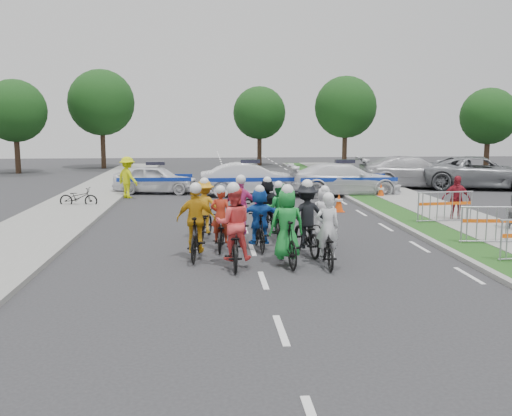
{
  "coord_description": "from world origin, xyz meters",
  "views": [
    {
      "loc": [
        -1.16,
        -11.87,
        3.35
      ],
      "look_at": [
        0.12,
        3.26,
        1.1
      ],
      "focal_mm": 40.0,
      "sensor_mm": 36.0,
      "label": 1
    }
  ],
  "objects": [
    {
      "name": "ground",
      "position": [
        0.0,
        0.0,
        0.0
      ],
      "size": [
        90.0,
        90.0,
        0.0
      ],
      "primitive_type": "plane",
      "color": "#28282B",
      "rests_on": "ground"
    },
    {
      "name": "curb_right",
      "position": [
        5.1,
        5.0,
        0.06
      ],
      "size": [
        0.2,
        60.0,
        0.12
      ],
      "primitive_type": "cube",
      "color": "gray",
      "rests_on": "ground"
    },
    {
      "name": "grass_strip",
      "position": [
        5.8,
        5.0,
        0.06
      ],
      "size": [
        1.2,
        60.0,
        0.11
      ],
      "primitive_type": "cube",
      "color": "#1B4415",
      "rests_on": "ground"
    },
    {
      "name": "sidewalk_right",
      "position": [
        7.6,
        5.0,
        0.07
      ],
      "size": [
        2.4,
        60.0,
        0.13
      ],
      "primitive_type": "cube",
      "color": "gray",
      "rests_on": "ground"
    },
    {
      "name": "sidewalk_left",
      "position": [
        -6.5,
        5.0,
        0.07
      ],
      "size": [
        3.0,
        60.0,
        0.13
      ],
      "primitive_type": "cube",
      "color": "gray",
      "rests_on": "ground"
    },
    {
      "name": "rider_0",
      "position": [
        1.63,
        1.17,
        0.59
      ],
      "size": [
        0.71,
        1.77,
        1.77
      ],
      "rotation": [
        0.0,
        0.0,
        3.08
      ],
      "color": "black",
      "rests_on": "ground"
    },
    {
      "name": "rider_1",
      "position": [
        0.68,
        1.29,
        0.76
      ],
      "size": [
        0.88,
        1.91,
        1.96
      ],
      "rotation": [
        0.0,
        0.0,
        3.26
      ],
      "color": "black",
      "rests_on": "ground"
    },
    {
      "name": "rider_2",
      "position": [
        -0.58,
        1.26,
        0.74
      ],
      "size": [
        0.84,
        1.98,
        2.02
      ],
      "rotation": [
        0.0,
        0.0,
        3.14
      ],
      "color": "black",
      "rests_on": "ground"
    },
    {
      "name": "rider_3",
      "position": [
        -1.47,
        2.11,
        0.74
      ],
      "size": [
        1.01,
        1.88,
        1.93
      ],
      "rotation": [
        0.0,
        0.0,
        3.03
      ],
      "color": "black",
      "rests_on": "ground"
    },
    {
      "name": "rider_4",
      "position": [
        1.35,
        2.42,
        0.76
      ],
      "size": [
        1.17,
        2.0,
        1.96
      ],
      "rotation": [
        0.0,
        0.0,
        3.3
      ],
      "color": "black",
      "rests_on": "ground"
    },
    {
      "name": "rider_5",
      "position": [
        0.19,
        3.03,
        0.74
      ],
      "size": [
        1.42,
        1.7,
        1.76
      ],
      "rotation": [
        0.0,
        0.0,
        3.21
      ],
      "color": "black",
      "rests_on": "ground"
    },
    {
      "name": "rider_6",
      "position": [
        -0.84,
        3.18,
        0.58
      ],
      "size": [
        0.73,
        1.75,
        1.74
      ],
      "rotation": [
        0.0,
        0.0,
        3.06
      ],
      "color": "black",
      "rests_on": "ground"
    },
    {
      "name": "rider_7",
      "position": [
        2.04,
        3.57,
        0.66
      ],
      "size": [
        0.76,
        1.64,
        1.67
      ],
      "rotation": [
        0.0,
        0.0,
        2.98
      ],
      "color": "black",
      "rests_on": "ground"
    },
    {
      "name": "rider_8",
      "position": [
        0.86,
        4.38,
        0.65
      ],
      "size": [
        0.81,
        1.75,
        1.72
      ],
      "rotation": [
        0.0,
        0.0,
        3.0
      ],
      "color": "black",
      "rests_on": "ground"
    },
    {
      "name": "rider_9",
      "position": [
        -0.23,
        4.39,
        0.73
      ],
      "size": [
        1.0,
        1.87,
        1.91
      ],
      "rotation": [
        0.0,
        0.0,
        3.03
      ],
      "color": "black",
      "rests_on": "ground"
    },
    {
      "name": "rider_10",
      "position": [
        -1.27,
        4.65,
        0.71
      ],
      "size": [
        1.1,
        1.86,
        1.81
      ],
      "rotation": [
        0.0,
        0.0,
        2.95
      ],
      "color": "black",
      "rests_on": "ground"
    },
    {
      "name": "rider_11",
      "position": [
        0.65,
        5.53,
        0.74
      ],
      "size": [
        1.44,
        1.71,
        1.75
      ],
      "rotation": [
        0.0,
        0.0,
        2.98
      ],
      "color": "black",
      "rests_on": "ground"
    },
    {
      "name": "police_car_0",
      "position": [
        -3.68,
        15.93,
        0.69
      ],
      "size": [
        4.25,
        2.28,
        1.37
      ],
      "primitive_type": "imported",
      "rotation": [
        0.0,
        0.0,
        1.4
      ],
      "color": "white",
      "rests_on": "ground"
    },
    {
      "name": "police_car_1",
      "position": [
        0.81,
        14.61,
        0.77
      ],
      "size": [
        4.69,
        1.75,
        1.53
      ],
      "primitive_type": "imported",
      "rotation": [
        0.0,
        0.0,
        1.6
      ],
      "color": "white",
      "rests_on": "ground"
    },
    {
      "name": "police_car_2",
      "position": [
        5.22,
        14.31,
        0.76
      ],
      "size": [
        5.28,
        2.17,
        1.53
      ],
      "primitive_type": "imported",
      "rotation": [
        0.0,
        0.0,
        1.57
      ],
      "color": "white",
      "rests_on": "ground"
    },
    {
      "name": "civilian_sedan",
      "position": [
        9.55,
        17.22,
        0.83
      ],
      "size": [
        5.88,
        2.72,
        1.66
      ],
      "primitive_type": "imported",
      "rotation": [
        0.0,
        0.0,
        1.5
      ],
      "color": "#AEAEB3",
      "rests_on": "ground"
    },
    {
      "name": "civilian_suv",
      "position": [
        12.86,
        16.44,
        0.84
      ],
      "size": [
        6.51,
        4.09,
        1.68
      ],
      "primitive_type": "imported",
      "rotation": [
        0.0,
        0.0,
        1.34
      ],
      "color": "gray",
      "rests_on": "ground"
    },
    {
      "name": "spectator_2",
      "position": [
        7.2,
        6.6,
        0.81
      ],
      "size": [
        1.0,
        0.53,
        1.62
      ],
      "primitive_type": "imported",
      "rotation": [
        0.0,
        0.0,
        -0.14
      ],
      "color": "maroon",
      "rests_on": "ground"
    },
    {
      "name": "marshal_hiviz",
      "position": [
        -4.79,
        14.25,
        0.94
      ],
      "size": [
        1.35,
        1.35,
        1.88
      ],
      "primitive_type": "imported",
      "rotation": [
        0.0,
        0.0,
        2.36
      ],
      "color": "#CEDD0B",
      "rests_on": "ground"
    },
    {
      "name": "barrier_1",
      "position": [
        6.7,
        2.88,
        0.56
      ],
      "size": [
        2.04,
        0.7,
        1.12
      ],
      "primitive_type": null,
      "rotation": [
        0.0,
        0.0,
        -0.1
      ],
      "color": "#A5A8AD",
      "rests_on": "ground"
    },
    {
      "name": "barrier_2",
      "position": [
        6.7,
        6.32,
        0.56
      ],
      "size": [
        2.04,
        0.69,
        1.12
      ],
      "primitive_type": null,
      "rotation": [
        0.0,
        0.0,
        0.1
      ],
      "color": "#A5A8AD",
      "rests_on": "ground"
    },
    {
      "name": "cone_0",
      "position": [
        3.83,
        9.4,
        0.34
      ],
      "size": [
        0.4,
        0.4,
        0.7
      ],
      "color": "#F24C0C",
      "rests_on": "ground"
    },
    {
      "name": "cone_1",
      "position": [
        6.6,
        13.07,
        0.34
      ],
      "size": [
        0.4,
        0.4,
        0.7
      ],
      "color": "#F24C0C",
      "rests_on": "ground"
    },
    {
      "name": "parked_bike",
      "position": [
        -6.38,
        11.42,
        0.4
      ],
      "size": [
        1.58,
        0.7,
        0.81
      ],
      "primitive_type": "imported",
      "rotation": [
        0.0,
        0.0,
        1.46
      ],
      "color": "black",
      "rests_on": "ground"
    },
    {
      "name": "tree_0",
      "position": [
        -14.0,
        28.0,
        4.19
      ],
      "size": [
        4.2,
        4.2,
        6.3
      ],
      "color": "#382619",
      "rests_on": "ground"
    },
    {
      "name": "tree_1",
      "position": [
        9.0,
        30.0,
        4.54
      ],
      "size": [
        4.55,
        4.55,
        6.82
      ],
      "color": "#382619",
      "rests_on": "ground"
    },
    {
      "name": "tree_2",
      "position": [
        18.0,
        26.0,
        3.83
      ],
      "size": [
        3.85,
        3.85,
        5.77
      ],
      "color": "#382619",
      "rests_on": "ground"
    },
    {
      "name": "tree_3",
      "position": [
        -9.0,
        32.0,
        4.89
      ],
      "size": [
        4.9,
        4.9,
        7.35
      ],
      "color": "#382619",
      "rests_on": "ground"
    },
    {
      "name": "tree_4",
      "position": [
        3.0,
        34.0,
        4.19
      ],
      "size": [
        4.2,
        4.2,
        6.3
      ],
      "color": "#382619",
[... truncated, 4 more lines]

